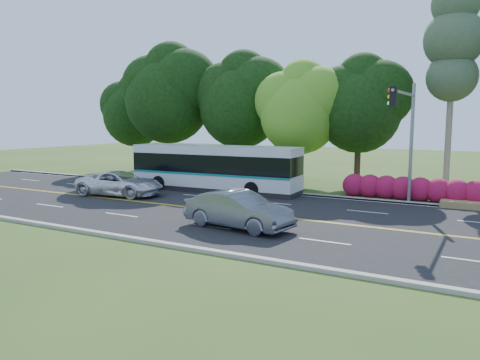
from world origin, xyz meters
The scene contains 12 objects.
ground centered at (0.00, 0.00, 0.00)m, with size 120.00×120.00×0.00m, color #2D4C19.
road centered at (0.00, 0.00, 0.01)m, with size 60.00×14.00×0.02m, color black.
curb_north centered at (0.00, 7.15, 0.07)m, with size 60.00×0.30×0.15m, color #A39D93.
curb_south centered at (0.00, -7.15, 0.07)m, with size 60.00×0.30×0.15m, color #A39D93.
grass_verge centered at (0.00, 9.00, 0.05)m, with size 60.00×4.00×0.10m, color #2D4C19.
lane_markings centered at (-0.09, 0.00, 0.02)m, with size 57.60×13.82×0.00m.
tree_row centered at (-5.15, 12.13, 6.73)m, with size 44.70×9.10×13.84m.
bougainvillea_hedge centered at (7.18, 8.15, 0.72)m, with size 9.50×2.25×1.50m.
traffic_signal centered at (6.49, 5.40, 4.67)m, with size 0.42×6.10×7.00m.
transit_bus centered at (-6.08, 5.78, 1.57)m, with size 12.10×3.17×3.14m.
sedan centered at (0.79, -3.16, 0.87)m, with size 1.80×5.17×1.70m, color slate.
suv centered at (-10.46, 1.19, 0.81)m, with size 2.62×5.69×1.58m, color white.
Camera 1 is at (10.97, -21.38, 4.94)m, focal length 35.00 mm.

